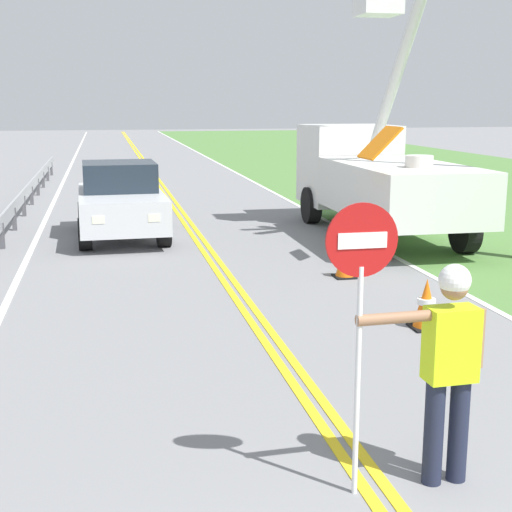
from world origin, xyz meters
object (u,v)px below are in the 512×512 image
(traffic_cone_lead, at_px, (426,305))
(traffic_cone_mid, at_px, (346,259))
(oncoming_sedan_nearest, at_px, (121,201))
(utility_bucket_truck, at_px, (375,173))
(flagger_worker, at_px, (449,360))
(stop_sign_paddle, at_px, (360,285))

(traffic_cone_lead, distance_m, traffic_cone_mid, 3.07)
(oncoming_sedan_nearest, xyz_separation_m, traffic_cone_mid, (3.77, -4.77, -0.50))
(utility_bucket_truck, bearing_deg, traffic_cone_lead, -105.14)
(oncoming_sedan_nearest, bearing_deg, traffic_cone_lead, -63.59)
(flagger_worker, relative_size, stop_sign_paddle, 0.78)
(stop_sign_paddle, relative_size, utility_bucket_truck, 0.34)
(oncoming_sedan_nearest, height_order, traffic_cone_lead, oncoming_sedan_nearest)
(utility_bucket_truck, bearing_deg, traffic_cone_mid, -116.79)
(stop_sign_paddle, height_order, traffic_cone_mid, stop_sign_paddle)
(utility_bucket_truck, bearing_deg, stop_sign_paddle, -111.36)
(traffic_cone_lead, bearing_deg, stop_sign_paddle, -121.42)
(oncoming_sedan_nearest, relative_size, traffic_cone_mid, 5.93)
(flagger_worker, bearing_deg, traffic_cone_mid, 77.85)
(traffic_cone_mid, bearing_deg, oncoming_sedan_nearest, 128.32)
(flagger_worker, distance_m, traffic_cone_lead, 4.26)
(utility_bucket_truck, height_order, oncoming_sedan_nearest, utility_bucket_truck)
(flagger_worker, bearing_deg, stop_sign_paddle, -177.86)
(traffic_cone_lead, relative_size, traffic_cone_mid, 1.00)
(oncoming_sedan_nearest, bearing_deg, utility_bucket_truck, -6.87)
(stop_sign_paddle, relative_size, oncoming_sedan_nearest, 0.56)
(oncoming_sedan_nearest, height_order, traffic_cone_mid, oncoming_sedan_nearest)
(stop_sign_paddle, bearing_deg, traffic_cone_lead, 58.58)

